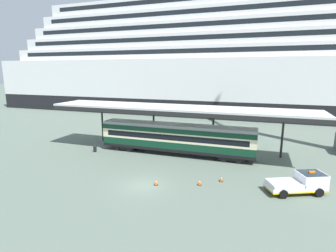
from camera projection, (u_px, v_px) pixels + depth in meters
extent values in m
plane|color=#546357|center=(143.00, 185.00, 26.04)|extent=(400.00, 400.00, 0.00)
cube|color=black|center=(274.00, 106.00, 69.13)|extent=(154.70, 26.90, 4.19)
cube|color=white|center=(276.00, 79.00, 67.72)|extent=(154.70, 26.90, 9.79)
cube|color=white|center=(278.00, 53.00, 66.43)|extent=(142.33, 24.75, 2.96)
cube|color=black|center=(282.00, 48.00, 55.01)|extent=(136.14, 0.12, 1.06)
cube|color=white|center=(279.00, 41.00, 65.83)|extent=(136.63, 23.76, 2.96)
cube|color=black|center=(283.00, 34.00, 54.87)|extent=(130.69, 0.12, 1.06)
cube|color=white|center=(280.00, 28.00, 65.23)|extent=(130.94, 22.77, 2.96)
cube|color=black|center=(284.00, 19.00, 54.72)|extent=(125.25, 0.12, 1.06)
cube|color=white|center=(281.00, 15.00, 64.64)|extent=(125.25, 21.78, 2.96)
cube|color=black|center=(285.00, 4.00, 54.58)|extent=(119.80, 0.12, 1.06)
cube|color=white|center=(282.00, 2.00, 64.04)|extent=(119.55, 20.79, 2.96)
cylinder|color=white|center=(123.00, 4.00, 77.41)|extent=(1.00, 1.00, 2.99)
cube|color=silver|center=(177.00, 108.00, 35.07)|extent=(35.39, 5.86, 0.25)
cube|color=black|center=(170.00, 114.00, 32.53)|extent=(35.39, 0.20, 0.50)
cylinder|color=black|center=(102.00, 122.00, 42.34)|extent=(0.28, 0.28, 6.13)
cylinder|color=black|center=(154.00, 125.00, 39.48)|extent=(0.28, 0.28, 6.13)
cylinder|color=black|center=(213.00, 130.00, 36.63)|extent=(0.28, 0.28, 6.13)
cylinder|color=black|center=(282.00, 135.00, 33.78)|extent=(0.28, 0.28, 6.13)
cube|color=black|center=(176.00, 148.00, 35.70)|extent=(20.64, 2.80, 0.40)
cube|color=#0F3823|center=(176.00, 143.00, 35.57)|extent=(20.64, 2.80, 0.90)
cube|color=beige|center=(176.00, 136.00, 35.36)|extent=(20.64, 2.80, 1.20)
cube|color=black|center=(173.00, 138.00, 34.08)|extent=(18.99, 0.08, 0.72)
cube|color=#0F3823|center=(176.00, 129.00, 35.18)|extent=(20.64, 2.80, 0.60)
cube|color=#959595|center=(176.00, 126.00, 35.08)|extent=(20.64, 2.69, 0.36)
cube|color=black|center=(127.00, 146.00, 38.18)|extent=(3.20, 2.35, 0.50)
cylinder|color=black|center=(117.00, 148.00, 37.39)|extent=(0.84, 0.12, 0.84)
cylinder|color=black|center=(128.00, 149.00, 36.81)|extent=(0.84, 0.12, 0.84)
cube|color=black|center=(232.00, 157.00, 33.39)|extent=(3.20, 2.35, 0.50)
cylinder|color=black|center=(224.00, 159.00, 32.60)|extent=(0.84, 0.12, 0.84)
cylinder|color=black|center=(239.00, 161.00, 32.01)|extent=(0.84, 0.12, 0.84)
cube|color=white|center=(295.00, 187.00, 24.37)|extent=(5.56, 3.98, 0.36)
cube|color=#F2B20C|center=(295.00, 188.00, 24.40)|extent=(5.57, 4.00, 0.12)
cube|color=white|center=(311.00, 179.00, 24.36)|extent=(2.88, 2.70, 1.10)
cube|color=#19232D|center=(312.00, 175.00, 24.29)|extent=(2.66, 2.54, 0.44)
cube|color=orange|center=(312.00, 172.00, 24.23)|extent=(0.59, 0.41, 0.16)
cube|color=white|center=(285.00, 183.00, 24.21)|extent=(3.45, 2.96, 0.36)
cylinder|color=black|center=(306.00, 183.00, 25.54)|extent=(0.83, 0.56, 0.80)
cylinder|color=black|center=(319.00, 193.00, 23.59)|extent=(0.83, 0.56, 0.80)
cylinder|color=black|center=(273.00, 185.00, 25.23)|extent=(0.83, 0.56, 0.80)
cylinder|color=black|center=(283.00, 194.00, 23.28)|extent=(0.83, 0.56, 0.80)
cube|color=black|center=(199.00, 185.00, 26.11)|extent=(0.36, 0.36, 0.04)
cone|color=#EA590F|center=(200.00, 182.00, 26.04)|extent=(0.30, 0.30, 0.60)
cylinder|color=white|center=(200.00, 182.00, 26.04)|extent=(0.17, 0.17, 0.08)
cube|color=black|center=(156.00, 185.00, 26.12)|extent=(0.36, 0.36, 0.04)
cone|color=#EA590F|center=(156.00, 182.00, 26.06)|extent=(0.30, 0.30, 0.57)
cylinder|color=white|center=(156.00, 182.00, 26.05)|extent=(0.17, 0.17, 0.08)
cube|color=black|center=(221.00, 181.00, 26.99)|extent=(0.36, 0.36, 0.04)
cone|color=#EA590F|center=(221.00, 178.00, 26.93)|extent=(0.30, 0.30, 0.58)
cylinder|color=white|center=(221.00, 178.00, 26.92)|extent=(0.17, 0.17, 0.08)
cylinder|color=black|center=(95.00, 149.00, 36.81)|extent=(0.44, 0.44, 0.70)
sphere|color=black|center=(95.00, 147.00, 36.73)|extent=(0.48, 0.48, 0.48)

